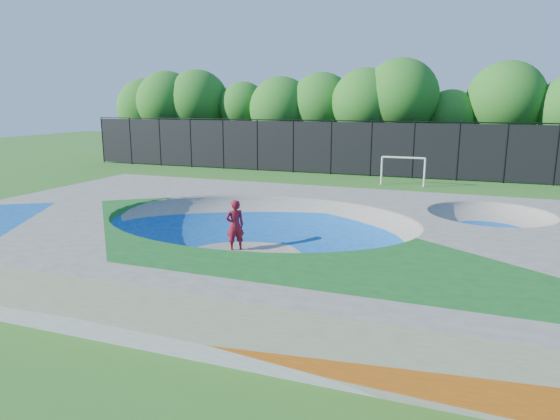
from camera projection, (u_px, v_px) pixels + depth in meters
The scene contains 7 objects.
ground at pixel (260, 258), 17.48m from camera, with size 120.00×120.00×0.00m, color #245E1A.
skate_deck at pixel (260, 238), 17.32m from camera, with size 22.00×14.00×1.50m, color gray.
skater at pixel (235, 226), 18.20m from camera, with size 0.70×0.46×1.91m, color red.
skateboard at pixel (235, 250), 18.40m from camera, with size 0.78×0.22×0.05m, color black.
soccer_goal at pixel (403, 166), 32.39m from camera, with size 2.86×0.12×1.89m.
fence at pixel (371, 148), 36.25m from camera, with size 48.09×0.09×4.04m.
treeline at pixel (350, 105), 41.32m from camera, with size 51.72×7.71×8.73m.
Camera 1 is at (6.51, -15.41, 5.39)m, focal length 32.00 mm.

